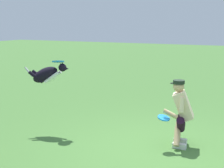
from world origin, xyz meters
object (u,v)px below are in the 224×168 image
person (181,111)px  frisbee_held (164,118)px  dog (47,74)px  frisbee_flying (58,62)px

person → frisbee_held: size_ratio=5.54×
person → dog: size_ratio=1.32×
person → frisbee_held: (0.25, 0.30, -0.09)m
frisbee_flying → frisbee_held: size_ratio=1.11×
person → dog: 2.91m
dog → frisbee_flying: (-0.27, -0.04, 0.28)m
dog → frisbee_flying: frisbee_flying is taller
frisbee_flying → frisbee_held: bearing=-177.9°
person → frisbee_flying: bearing=-3.5°
person → frisbee_flying: (2.55, 0.38, 0.86)m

